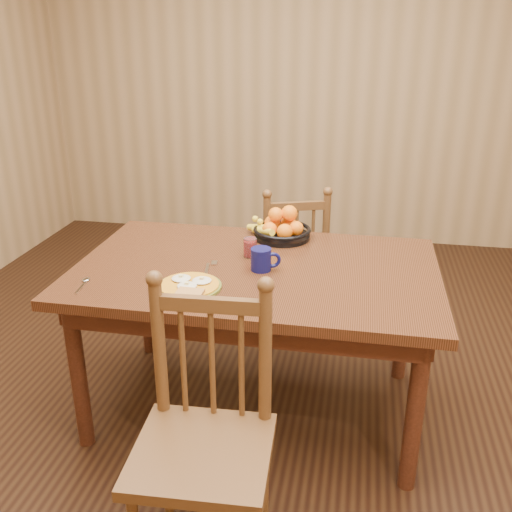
% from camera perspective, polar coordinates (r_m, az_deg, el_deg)
% --- Properties ---
extents(room, '(4.52, 5.02, 2.72)m').
position_cam_1_polar(room, '(2.36, 0.00, 12.44)').
color(room, black).
rests_on(room, ground).
extents(dining_table, '(1.60, 1.00, 0.75)m').
position_cam_1_polar(dining_table, '(2.57, 0.00, -2.79)').
color(dining_table, black).
rests_on(dining_table, ground).
extents(chair_far, '(0.52, 0.51, 0.90)m').
position_cam_1_polar(chair_far, '(3.38, 3.47, -0.63)').
color(chair_far, '#4C3017').
rests_on(chair_far, ground).
extents(chair_near, '(0.47, 0.45, 0.98)m').
position_cam_1_polar(chair_near, '(1.98, -5.17, -17.85)').
color(chair_near, '#4C3017').
rests_on(chair_near, ground).
extents(breakfast_plate, '(0.26, 0.29, 0.04)m').
position_cam_1_polar(breakfast_plate, '(2.34, -6.68, -2.97)').
color(breakfast_plate, '#59601E').
rests_on(breakfast_plate, dining_table).
extents(fork, '(0.05, 0.18, 0.00)m').
position_cam_1_polar(fork, '(2.52, -4.69, -1.15)').
color(fork, silver).
rests_on(fork, dining_table).
extents(spoon, '(0.04, 0.16, 0.01)m').
position_cam_1_polar(spoon, '(2.48, -16.78, -2.50)').
color(spoon, silver).
rests_on(spoon, dining_table).
extents(coffee_mug, '(0.13, 0.09, 0.10)m').
position_cam_1_polar(coffee_mug, '(2.48, 0.61, -0.32)').
color(coffee_mug, '#0B0D3F').
rests_on(coffee_mug, dining_table).
extents(juice_glass, '(0.06, 0.06, 0.09)m').
position_cam_1_polar(juice_glass, '(2.63, -0.59, 0.82)').
color(juice_glass, silver).
rests_on(juice_glass, dining_table).
extents(fruit_bowl, '(0.32, 0.29, 0.17)m').
position_cam_1_polar(fruit_bowl, '(2.86, 2.52, 2.79)').
color(fruit_bowl, black).
rests_on(fruit_bowl, dining_table).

